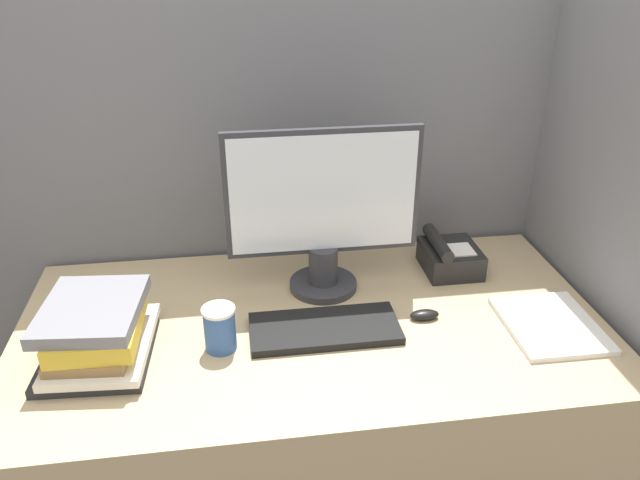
# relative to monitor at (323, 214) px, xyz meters

# --- Properties ---
(cubicle_panel_rear) EXTENTS (1.86, 0.04, 1.59)m
(cubicle_panel_rear) POSITION_rel_monitor_xyz_m (-0.05, 0.27, -0.17)
(cubicle_panel_rear) COLOR slate
(cubicle_panel_rear) RESTS_ON ground_plane
(cubicle_panel_right) EXTENTS (0.04, 0.84, 1.59)m
(cubicle_panel_right) POSITION_rel_monitor_xyz_m (0.72, -0.13, -0.17)
(cubicle_panel_right) COLOR slate
(cubicle_panel_right) RESTS_ON ground_plane
(desk) EXTENTS (1.46, 0.78, 0.74)m
(desk) POSITION_rel_monitor_xyz_m (-0.05, -0.16, -0.59)
(desk) COLOR tan
(desk) RESTS_ON ground_plane
(monitor) EXTENTS (0.51, 0.18, 0.45)m
(monitor) POSITION_rel_monitor_xyz_m (0.00, 0.00, 0.00)
(monitor) COLOR #333338
(monitor) RESTS_ON desk
(keyboard) EXTENTS (0.36, 0.16, 0.02)m
(keyboard) POSITION_rel_monitor_xyz_m (-0.03, -0.21, -0.21)
(keyboard) COLOR black
(keyboard) RESTS_ON desk
(mouse) EXTENTS (0.07, 0.04, 0.02)m
(mouse) POSITION_rel_monitor_xyz_m (0.23, -0.19, -0.21)
(mouse) COLOR black
(mouse) RESTS_ON desk
(coffee_cup) EXTENTS (0.08, 0.08, 0.11)m
(coffee_cup) POSITION_rel_monitor_xyz_m (-0.28, -0.24, -0.16)
(coffee_cup) COLOR #335999
(coffee_cup) RESTS_ON desk
(book_stack) EXTENTS (0.25, 0.31, 0.14)m
(book_stack) POSITION_rel_monitor_xyz_m (-0.55, -0.23, -0.15)
(book_stack) COLOR #262628
(book_stack) RESTS_ON desk
(desk_telephone) EXTENTS (0.15, 0.18, 0.11)m
(desk_telephone) POSITION_rel_monitor_xyz_m (0.37, 0.04, -0.18)
(desk_telephone) COLOR black
(desk_telephone) RESTS_ON desk
(paper_pile) EXTENTS (0.22, 0.27, 0.01)m
(paper_pile) POSITION_rel_monitor_xyz_m (0.53, -0.27, -0.21)
(paper_pile) COLOR white
(paper_pile) RESTS_ON desk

